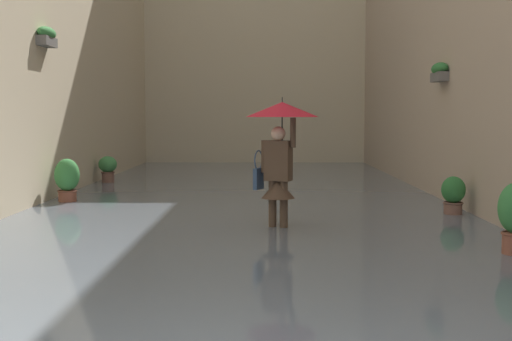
% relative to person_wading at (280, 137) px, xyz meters
% --- Properties ---
extents(ground_plane, '(60.00, 60.00, 0.00)m').
position_rel_person_wading_xyz_m(ground_plane, '(0.59, -3.74, -1.45)').
color(ground_plane, gray).
extents(flood_water, '(8.53, 26.67, 0.10)m').
position_rel_person_wading_xyz_m(flood_water, '(0.59, -3.74, -1.40)').
color(flood_water, slate).
rests_on(flood_water, ground_plane).
extents(person_wading, '(1.08, 1.08, 2.03)m').
position_rel_person_wading_xyz_m(person_wading, '(0.00, 0.00, 0.00)').
color(person_wading, '#4C4233').
rests_on(person_wading, ground_plane).
extents(potted_plant_far_left, '(0.40, 0.40, 0.74)m').
position_rel_person_wading_xyz_m(potted_plant_far_left, '(-2.95, -1.39, -1.04)').
color(potted_plant_far_left, brown).
rests_on(potted_plant_far_left, ground_plane).
extents(potted_plant_near_right, '(0.48, 0.48, 0.93)m').
position_rel_person_wading_xyz_m(potted_plant_near_right, '(4.05, -3.00, -0.93)').
color(potted_plant_near_right, brown).
rests_on(potted_plant_near_right, ground_plane).
extents(potted_plant_mid_right, '(0.46, 0.46, 0.75)m').
position_rel_person_wading_xyz_m(potted_plant_mid_right, '(4.14, -6.80, -1.00)').
color(potted_plant_mid_right, brown).
rests_on(potted_plant_mid_right, ground_plane).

